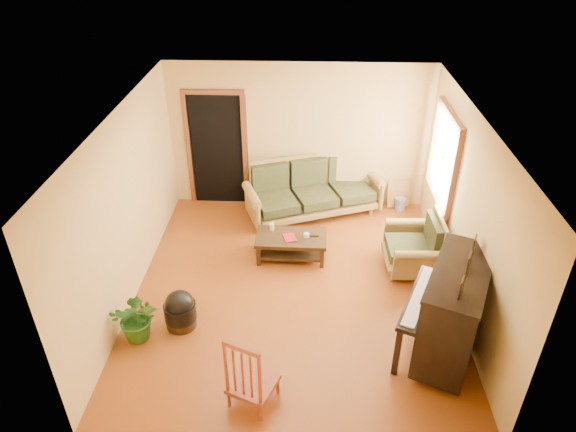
{
  "coord_description": "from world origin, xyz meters",
  "views": [
    {
      "loc": [
        0.15,
        -5.8,
        4.81
      ],
      "look_at": [
        -0.09,
        0.2,
        1.1
      ],
      "focal_mm": 32.0,
      "sensor_mm": 36.0,
      "label": 1
    }
  ],
  "objects_px": {
    "coffee_table": "(291,247)",
    "ceramic_crock": "(400,204)",
    "potted_plant": "(137,317)",
    "footstool": "(181,313)",
    "red_chair": "(252,368)",
    "piano": "(453,313)",
    "armchair": "(412,243)",
    "sofa": "(314,189)"
  },
  "relations": [
    {
      "from": "ceramic_crock",
      "to": "coffee_table",
      "type": "bearing_deg",
      "value": -141.3
    },
    {
      "from": "coffee_table",
      "to": "ceramic_crock",
      "type": "relative_size",
      "value": 4.67
    },
    {
      "from": "ceramic_crock",
      "to": "piano",
      "type": "bearing_deg",
      "value": -88.92
    },
    {
      "from": "armchair",
      "to": "red_chair",
      "type": "height_order",
      "value": "red_chair"
    },
    {
      "from": "footstool",
      "to": "potted_plant",
      "type": "xyz_separation_m",
      "value": [
        -0.48,
        -0.23,
        0.13
      ]
    },
    {
      "from": "sofa",
      "to": "footstool",
      "type": "distance_m",
      "value": 3.4
    },
    {
      "from": "potted_plant",
      "to": "coffee_table",
      "type": "bearing_deg",
      "value": 44.04
    },
    {
      "from": "sofa",
      "to": "footstool",
      "type": "height_order",
      "value": "sofa"
    },
    {
      "from": "red_chair",
      "to": "footstool",
      "type": "bearing_deg",
      "value": 156.2
    },
    {
      "from": "piano",
      "to": "red_chair",
      "type": "xyz_separation_m",
      "value": [
        -2.31,
        -0.82,
        -0.13
      ]
    },
    {
      "from": "potted_plant",
      "to": "red_chair",
      "type": "bearing_deg",
      "value": -30.46
    },
    {
      "from": "armchair",
      "to": "footstool",
      "type": "relative_size",
      "value": 2.15
    },
    {
      "from": "piano",
      "to": "footstool",
      "type": "xyz_separation_m",
      "value": [
        -3.38,
        0.33,
        -0.43
      ]
    },
    {
      "from": "sofa",
      "to": "potted_plant",
      "type": "bearing_deg",
      "value": -145.77
    },
    {
      "from": "armchair",
      "to": "footstool",
      "type": "bearing_deg",
      "value": -158.19
    },
    {
      "from": "armchair",
      "to": "footstool",
      "type": "xyz_separation_m",
      "value": [
        -3.2,
        -1.38,
        -0.25
      ]
    },
    {
      "from": "piano",
      "to": "sofa",
      "type": "bearing_deg",
      "value": 140.15
    },
    {
      "from": "potted_plant",
      "to": "footstool",
      "type": "bearing_deg",
      "value": 25.87
    },
    {
      "from": "sofa",
      "to": "piano",
      "type": "xyz_separation_m",
      "value": [
        1.63,
        -3.23,
        0.13
      ]
    },
    {
      "from": "coffee_table",
      "to": "ceramic_crock",
      "type": "bearing_deg",
      "value": 38.7
    },
    {
      "from": "armchair",
      "to": "potted_plant",
      "type": "xyz_separation_m",
      "value": [
        -3.68,
        -1.61,
        -0.12
      ]
    },
    {
      "from": "armchair",
      "to": "potted_plant",
      "type": "distance_m",
      "value": 4.03
    },
    {
      "from": "coffee_table",
      "to": "armchair",
      "type": "relative_size",
      "value": 1.19
    },
    {
      "from": "sofa",
      "to": "armchair",
      "type": "bearing_deg",
      "value": -66.72
    },
    {
      "from": "coffee_table",
      "to": "armchair",
      "type": "distance_m",
      "value": 1.84
    },
    {
      "from": "red_chair",
      "to": "ceramic_crock",
      "type": "distance_m",
      "value": 4.84
    },
    {
      "from": "armchair",
      "to": "piano",
      "type": "xyz_separation_m",
      "value": [
        0.18,
        -1.71,
        0.18
      ]
    },
    {
      "from": "armchair",
      "to": "potted_plant",
      "type": "height_order",
      "value": "armchair"
    },
    {
      "from": "coffee_table",
      "to": "footstool",
      "type": "xyz_separation_m",
      "value": [
        -1.39,
        -1.58,
        0.0
      ]
    },
    {
      "from": "coffee_table",
      "to": "potted_plant",
      "type": "xyz_separation_m",
      "value": [
        -1.87,
        -1.81,
        0.13
      ]
    },
    {
      "from": "coffee_table",
      "to": "piano",
      "type": "distance_m",
      "value": 2.79
    },
    {
      "from": "red_chair",
      "to": "coffee_table",
      "type": "bearing_deg",
      "value": 106.48
    },
    {
      "from": "sofa",
      "to": "coffee_table",
      "type": "height_order",
      "value": "sofa"
    },
    {
      "from": "coffee_table",
      "to": "potted_plant",
      "type": "bearing_deg",
      "value": -135.96
    },
    {
      "from": "sofa",
      "to": "ceramic_crock",
      "type": "bearing_deg",
      "value": -12.65
    },
    {
      "from": "piano",
      "to": "footstool",
      "type": "distance_m",
      "value": 3.42
    },
    {
      "from": "armchair",
      "to": "footstool",
      "type": "height_order",
      "value": "armchair"
    },
    {
      "from": "footstool",
      "to": "coffee_table",
      "type": "bearing_deg",
      "value": 48.61
    },
    {
      "from": "red_chair",
      "to": "potted_plant",
      "type": "height_order",
      "value": "red_chair"
    },
    {
      "from": "sofa",
      "to": "footstool",
      "type": "bearing_deg",
      "value": -141.4
    },
    {
      "from": "potted_plant",
      "to": "piano",
      "type": "bearing_deg",
      "value": -1.42
    },
    {
      "from": "piano",
      "to": "armchair",
      "type": "bearing_deg",
      "value": 119.27
    }
  ]
}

